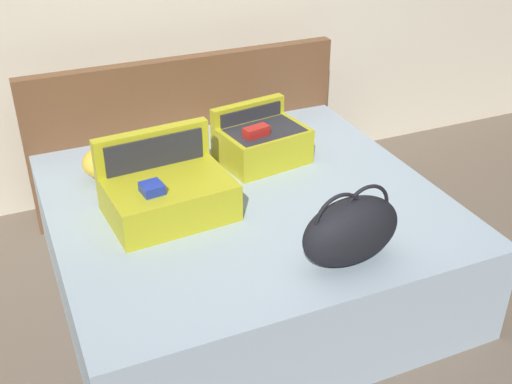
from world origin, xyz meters
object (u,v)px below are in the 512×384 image
bed (246,240)px  pillow_near_headboard (119,160)px  hard_case_medium (262,142)px  duffel_bag (351,230)px  hard_case_large (167,192)px

bed → pillow_near_headboard: size_ratio=4.92×
hard_case_medium → duffel_bag: 0.98m
hard_case_medium → pillow_near_headboard: 0.76m
hard_case_large → hard_case_medium: size_ratio=1.21×
bed → hard_case_large: bearing=179.5°
pillow_near_headboard → duffel_bag: bearing=-57.3°
hard_case_large → duffel_bag: 0.88m
duffel_bag → pillow_near_headboard: 1.32m
hard_case_large → bed: bearing=-4.9°
pillow_near_headboard → hard_case_medium: bearing=-9.6°
hard_case_large → duffel_bag: (0.59, -0.66, 0.04)m
bed → hard_case_medium: bearing=54.4°
pillow_near_headboard → bed: bearing=-41.4°
hard_case_medium → duffel_bag: size_ratio=1.03×
duffel_bag → bed: bearing=106.8°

